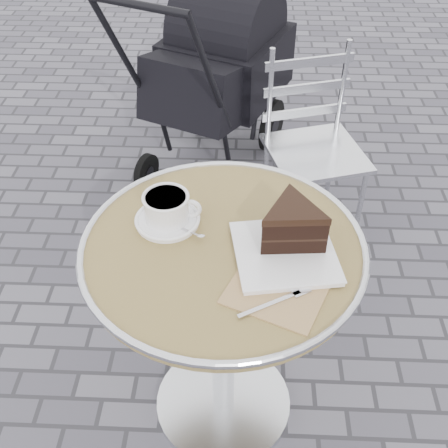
{
  "coord_description": "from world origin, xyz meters",
  "views": [
    {
      "loc": [
        0.05,
        -1.01,
        1.69
      ],
      "look_at": [
        0.0,
        0.02,
        0.78
      ],
      "focal_mm": 45.0,
      "sensor_mm": 36.0,
      "label": 1
    }
  ],
  "objects_px": {
    "cappuccino_set": "(168,211)",
    "cake_plate_set": "(291,232)",
    "bistro_chair": "(310,124)",
    "cafe_table": "(223,290)",
    "baby_stroller": "(217,80)"
  },
  "relations": [
    {
      "from": "baby_stroller",
      "to": "cake_plate_set",
      "type": "bearing_deg",
      "value": -56.18
    },
    {
      "from": "baby_stroller",
      "to": "cappuccino_set",
      "type": "bearing_deg",
      "value": -68.45
    },
    {
      "from": "cake_plate_set",
      "to": "cappuccino_set",
      "type": "bearing_deg",
      "value": 154.22
    },
    {
      "from": "cake_plate_set",
      "to": "cafe_table",
      "type": "bearing_deg",
      "value": 167.03
    },
    {
      "from": "cappuccino_set",
      "to": "cake_plate_set",
      "type": "height_order",
      "value": "cake_plate_set"
    },
    {
      "from": "cake_plate_set",
      "to": "bistro_chair",
      "type": "relative_size",
      "value": 0.49
    },
    {
      "from": "cafe_table",
      "to": "baby_stroller",
      "type": "xyz_separation_m",
      "value": [
        -0.09,
        1.43,
        -0.11
      ]
    },
    {
      "from": "bistro_chair",
      "to": "baby_stroller",
      "type": "relative_size",
      "value": 0.76
    },
    {
      "from": "cafe_table",
      "to": "baby_stroller",
      "type": "distance_m",
      "value": 1.44
    },
    {
      "from": "cake_plate_set",
      "to": "baby_stroller",
      "type": "distance_m",
      "value": 1.5
    },
    {
      "from": "cafe_table",
      "to": "bistro_chair",
      "type": "xyz_separation_m",
      "value": [
        0.31,
        0.97,
        -0.07
      ]
    },
    {
      "from": "bistro_chair",
      "to": "baby_stroller",
      "type": "distance_m",
      "value": 0.61
    },
    {
      "from": "cafe_table",
      "to": "bistro_chair",
      "type": "height_order",
      "value": "bistro_chair"
    },
    {
      "from": "cafe_table",
      "to": "baby_stroller",
      "type": "bearing_deg",
      "value": 93.79
    },
    {
      "from": "cafe_table",
      "to": "cake_plate_set",
      "type": "height_order",
      "value": "cake_plate_set"
    }
  ]
}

